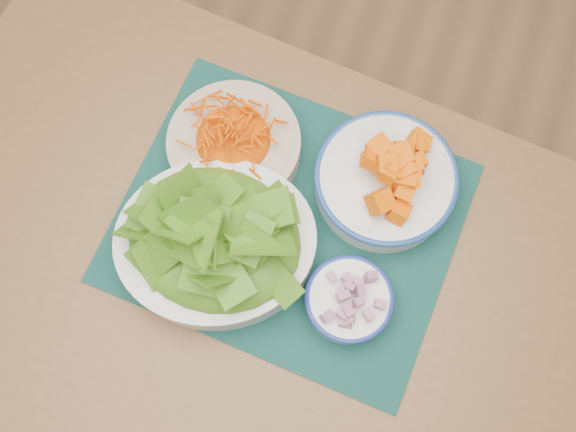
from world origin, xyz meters
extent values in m
plane|color=#A3794F|center=(0.00, 0.00, 0.00)|extent=(4.00, 4.00, 0.00)
cube|color=brown|center=(0.18, -0.10, 0.73)|extent=(1.18, 0.84, 0.04)
cylinder|color=brown|center=(-0.29, 0.26, 0.35)|extent=(0.06, 0.06, 0.71)
cylinder|color=brown|center=(0.70, 0.17, 0.35)|extent=(0.06, 0.06, 0.71)
cube|color=black|center=(0.24, -0.02, 0.75)|extent=(0.53, 0.44, 0.00)
cylinder|color=#C2AA90|center=(0.12, 0.06, 0.78)|extent=(0.23, 0.23, 0.05)
ellipsoid|color=#F75A00|center=(0.12, 0.06, 0.82)|extent=(0.18, 0.18, 0.03)
cylinder|color=silver|center=(0.36, 0.08, 0.78)|extent=(0.28, 0.28, 0.05)
torus|color=navy|center=(0.36, 0.08, 0.80)|extent=(0.22, 0.22, 0.01)
ellipsoid|color=#FF6B00|center=(0.36, 0.08, 0.84)|extent=(0.19, 0.19, 0.06)
ellipsoid|color=#2D640E|center=(0.15, -0.10, 0.86)|extent=(0.26, 0.22, 0.08)
cylinder|color=white|center=(0.36, -0.11, 0.78)|extent=(0.14, 0.14, 0.04)
torus|color=navy|center=(0.36, -0.11, 0.79)|extent=(0.13, 0.13, 0.01)
ellipsoid|color=maroon|center=(0.36, -0.11, 0.81)|extent=(0.11, 0.11, 0.02)
camera|label=1|loc=(0.33, -0.28, 1.71)|focal=40.00mm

